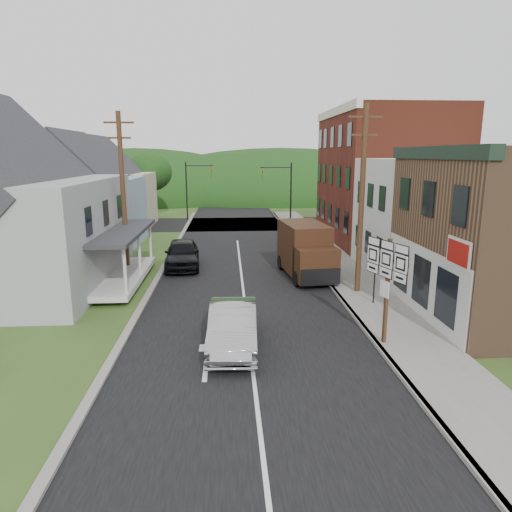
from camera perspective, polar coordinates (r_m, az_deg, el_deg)
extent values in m
plane|color=#2D4719|center=(19.00, -1.15, -8.17)|extent=(120.00, 120.00, 0.00)
cube|color=black|center=(28.56, -2.00, -1.05)|extent=(9.00, 90.00, 0.02)
cube|color=black|center=(45.26, -2.60, 4.02)|extent=(60.00, 9.00, 0.02)
cube|color=slate|center=(27.41, 10.55, -1.68)|extent=(2.80, 55.00, 0.15)
cube|color=slate|center=(27.11, 7.78, -1.74)|extent=(0.20, 55.00, 0.15)
cube|color=slate|center=(26.89, -11.84, -2.05)|extent=(0.30, 55.00, 0.12)
cube|color=silver|center=(28.18, 21.81, 4.59)|extent=(8.00, 7.00, 6.50)
cube|color=maroon|center=(36.81, 15.74, 9.43)|extent=(8.00, 12.00, 10.00)
cube|color=#949699|center=(26.59, -28.62, 2.43)|extent=(10.00, 12.00, 5.50)
cube|color=#8396B3|center=(36.48, -19.97, 5.17)|extent=(7.00, 8.00, 5.00)
cube|color=#C2BB97|center=(45.26, -17.43, 6.65)|extent=(7.00, 8.00, 5.00)
cylinder|color=#472D19|center=(22.28, 13.04, 6.52)|extent=(0.26, 0.26, 9.00)
cube|color=#472D19|center=(22.23, 13.56, 16.56)|extent=(1.60, 0.10, 0.10)
cube|color=#472D19|center=(22.19, 13.45, 14.50)|extent=(1.20, 0.10, 0.10)
cylinder|color=#472D19|center=(26.48, -16.27, 7.26)|extent=(0.26, 0.26, 9.00)
cube|color=#472D19|center=(26.44, -16.80, 15.69)|extent=(1.60, 0.10, 0.10)
cube|color=#472D19|center=(26.40, -16.69, 13.96)|extent=(1.20, 0.10, 0.10)
cylinder|color=black|center=(41.81, 4.37, 7.43)|extent=(0.14, 0.14, 6.00)
cylinder|color=black|center=(41.49, 2.48, 11.01)|extent=(2.80, 0.10, 0.10)
imported|color=olive|center=(41.41, 0.79, 10.05)|extent=(0.16, 0.20, 1.00)
cylinder|color=black|center=(48.58, -8.67, 8.04)|extent=(0.14, 0.14, 6.00)
cylinder|color=black|center=(48.35, -7.09, 11.15)|extent=(2.80, 0.10, 0.10)
imported|color=olive|center=(48.31, -5.63, 10.36)|extent=(0.16, 0.20, 1.00)
cylinder|color=#382616|center=(42.17, -29.33, 5.06)|extent=(0.36, 0.36, 4.76)
cylinder|color=#382616|center=(50.66, -13.03, 6.86)|extent=(0.36, 0.36, 3.92)
ellipsoid|color=black|center=(50.47, -13.20, 10.18)|extent=(4.80, 4.80, 4.08)
ellipsoid|color=black|center=(73.06, -2.99, 7.28)|extent=(90.00, 30.00, 16.00)
imported|color=#A6A5AA|center=(16.32, -2.90, -8.82)|extent=(1.82, 4.78, 1.56)
imported|color=black|center=(27.94, -9.21, 0.27)|extent=(2.34, 5.12, 1.70)
cube|color=#321B0E|center=(25.93, 5.96, 1.16)|extent=(2.58, 4.30, 2.69)
cube|color=#321B0E|center=(23.77, 7.52, -1.08)|extent=(2.29, 1.71, 1.76)
cube|color=black|center=(23.78, 7.43, 0.77)|extent=(2.06, 1.32, 0.05)
cube|color=black|center=(23.16, 8.06, -2.64)|extent=(2.04, 0.37, 0.84)
cylinder|color=black|center=(23.78, 5.15, -2.86)|extent=(0.35, 0.86, 0.84)
cylinder|color=black|center=(24.35, 9.59, -2.62)|extent=(0.35, 0.86, 0.84)
cylinder|color=black|center=(27.26, 3.14, -0.82)|extent=(0.35, 0.86, 0.84)
cylinder|color=black|center=(27.76, 7.06, -0.66)|extent=(0.35, 0.86, 0.84)
cube|color=#472D19|center=(16.64, 16.04, -4.31)|extent=(0.15, 0.15, 3.77)
cube|color=black|center=(16.31, 16.11, -0.35)|extent=(0.71, 2.06, 0.09)
cube|color=white|center=(15.61, 17.77, 0.80)|extent=(0.21, 0.57, 0.24)
cube|color=white|center=(15.71, 17.65, -0.93)|extent=(0.22, 0.62, 0.59)
cube|color=white|center=(15.83, 17.54, -2.64)|extent=(0.21, 0.57, 0.30)
cube|color=white|center=(16.19, 16.09, 1.31)|extent=(0.21, 0.57, 0.24)
cube|color=white|center=(16.29, 15.99, -0.36)|extent=(0.22, 0.62, 0.59)
cube|color=white|center=(16.40, 15.89, -2.01)|extent=(0.21, 0.57, 0.30)
cube|color=white|center=(16.78, 14.53, 1.78)|extent=(0.21, 0.57, 0.24)
cube|color=white|center=(16.87, 14.44, 0.17)|extent=(0.22, 0.62, 0.59)
cube|color=white|center=(16.98, 14.35, -1.43)|extent=(0.21, 0.57, 0.30)
cube|color=white|center=(16.55, 15.76, -4.00)|extent=(0.17, 0.47, 0.59)
cylinder|color=black|center=(21.10, 14.63, -2.21)|extent=(0.08, 0.08, 2.68)
cube|color=black|center=(20.83, 14.61, 0.75)|extent=(0.24, 0.76, 0.79)
cube|color=orange|center=(20.83, 14.66, 0.75)|extent=(0.23, 0.69, 0.71)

